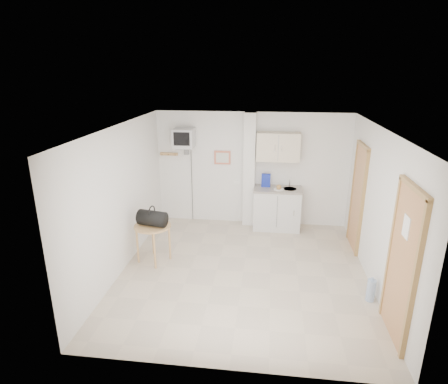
# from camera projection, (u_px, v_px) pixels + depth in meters

# --- Properties ---
(ground) EXTENTS (4.50, 4.50, 0.00)m
(ground) POSITION_uv_depth(u_px,v_px,m) (243.00, 272.00, 6.51)
(ground) COLOR #C3B19A
(ground) RESTS_ON ground
(room_envelope) EXTENTS (4.24, 4.54, 2.55)m
(room_envelope) POSITION_uv_depth(u_px,v_px,m) (260.00, 187.00, 6.08)
(room_envelope) COLOR white
(room_envelope) RESTS_ON ground
(kitchenette) EXTENTS (1.03, 0.58, 2.10)m
(kitchenette) POSITION_uv_depth(u_px,v_px,m) (277.00, 193.00, 8.08)
(kitchenette) COLOR silver
(kitchenette) RESTS_ON ground
(crt_television) EXTENTS (0.44, 0.45, 2.15)m
(crt_television) POSITION_uv_depth(u_px,v_px,m) (184.00, 139.00, 7.97)
(crt_television) COLOR slate
(crt_television) RESTS_ON ground
(round_table) EXTENTS (0.66, 0.66, 0.71)m
(round_table) POSITION_uv_depth(u_px,v_px,m) (153.00, 230.00, 6.70)
(round_table) COLOR #A78448
(round_table) RESTS_ON ground
(duffel_bag) EXTENTS (0.55, 0.38, 0.38)m
(duffel_bag) POSITION_uv_depth(u_px,v_px,m) (152.00, 218.00, 6.61)
(duffel_bag) COLOR black
(duffel_bag) RESTS_ON round_table
(water_bottle) EXTENTS (0.13, 0.13, 0.39)m
(water_bottle) POSITION_uv_depth(u_px,v_px,m) (371.00, 290.00, 5.66)
(water_bottle) COLOR #90A7C9
(water_bottle) RESTS_ON ground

